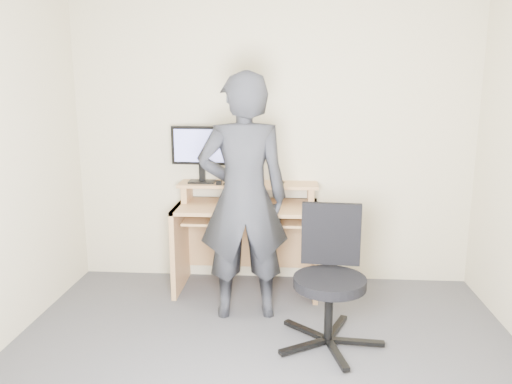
# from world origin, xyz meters

# --- Properties ---
(back_wall) EXTENTS (3.50, 0.02, 2.50)m
(back_wall) POSITION_xyz_m (0.00, 1.75, 1.25)
(back_wall) COLOR beige
(back_wall) RESTS_ON ground
(desk) EXTENTS (1.20, 0.60, 0.91)m
(desk) POSITION_xyz_m (-0.20, 1.53, 0.55)
(desk) COLOR tan
(desk) RESTS_ON ground
(monitor) EXTENTS (0.52, 0.14, 0.49)m
(monitor) POSITION_xyz_m (-0.60, 1.59, 1.20)
(monitor) COLOR black
(monitor) RESTS_ON desk
(external_drive) EXTENTS (0.08, 0.14, 0.20)m
(external_drive) POSITION_xyz_m (-0.14, 1.62, 1.01)
(external_drive) COLOR black
(external_drive) RESTS_ON desk
(travel_mug) EXTENTS (0.09, 0.09, 0.17)m
(travel_mug) POSITION_xyz_m (-0.13, 1.63, 0.99)
(travel_mug) COLOR #B9B8BD
(travel_mug) RESTS_ON desk
(smartphone) EXTENTS (0.09, 0.14, 0.01)m
(smartphone) POSITION_xyz_m (0.07, 1.59, 0.92)
(smartphone) COLOR black
(smartphone) RESTS_ON desk
(charger) EXTENTS (0.05, 0.04, 0.03)m
(charger) POSITION_xyz_m (-0.44, 1.51, 0.93)
(charger) COLOR black
(charger) RESTS_ON desk
(headphones) EXTENTS (0.19, 0.19, 0.06)m
(headphones) POSITION_xyz_m (-0.28, 1.67, 0.92)
(headphones) COLOR silver
(headphones) RESTS_ON desk
(keyboard) EXTENTS (0.48, 0.24, 0.03)m
(keyboard) POSITION_xyz_m (-0.14, 1.36, 0.67)
(keyboard) COLOR black
(keyboard) RESTS_ON desk
(mouse) EXTENTS (0.10, 0.07, 0.04)m
(mouse) POSITION_xyz_m (0.02, 1.35, 0.77)
(mouse) COLOR black
(mouse) RESTS_ON desk
(office_chair) EXTENTS (0.71, 0.73, 0.92)m
(office_chair) POSITION_xyz_m (0.44, 0.60, 0.50)
(office_chair) COLOR black
(office_chair) RESTS_ON ground
(person) EXTENTS (0.73, 0.54, 1.84)m
(person) POSITION_xyz_m (-0.18, 0.96, 0.92)
(person) COLOR black
(person) RESTS_ON ground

